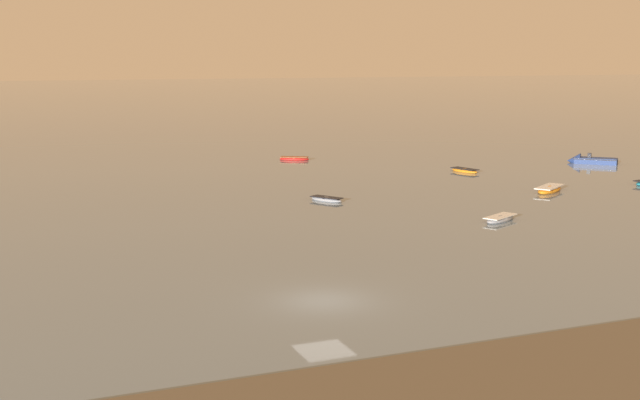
# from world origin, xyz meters

# --- Properties ---
(ground_plane) EXTENTS (800.00, 800.00, 0.00)m
(ground_plane) POSITION_xyz_m (0.00, 0.00, 0.00)
(ground_plane) COLOR slate
(rowboat_moored_1) EXTENTS (1.92, 3.46, 0.52)m
(rowboat_moored_1) POSITION_xyz_m (30.47, 36.27, 0.14)
(rowboat_moored_1) COLOR orange
(rowboat_moored_1) RESTS_ON ground
(motorboat_moored_1) EXTENTS (5.00, 4.97, 1.80)m
(motorboat_moored_1) POSITION_xyz_m (46.76, 37.06, 0.25)
(motorboat_moored_1) COLOR navy
(motorboat_moored_1) RESTS_ON ground
(rowboat_moored_2) EXTENTS (3.49, 2.56, 0.53)m
(rowboat_moored_2) POSITION_xyz_m (19.17, 13.39, 0.14)
(rowboat_moored_2) COLOR gray
(rowboat_moored_2) RESTS_ON ground
(rowboat_moored_5) EXTENTS (3.50, 2.67, 0.53)m
(rowboat_moored_5) POSITION_xyz_m (17.80, 52.05, 0.14)
(rowboat_moored_5) COLOR red
(rowboat_moored_5) RESTS_ON ground
(rowboat_moored_6) EXTENTS (4.34, 3.58, 0.67)m
(rowboat_moored_6) POSITION_xyz_m (30.65, 22.79, 0.18)
(rowboat_moored_6) COLOR orange
(rowboat_moored_6) RESTS_ON ground
(rowboat_moored_8) EXTENTS (2.39, 3.03, 0.46)m
(rowboat_moored_8) POSITION_xyz_m (10.84, 25.74, 0.13)
(rowboat_moored_8) COLOR gray
(rowboat_moored_8) RESTS_ON ground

